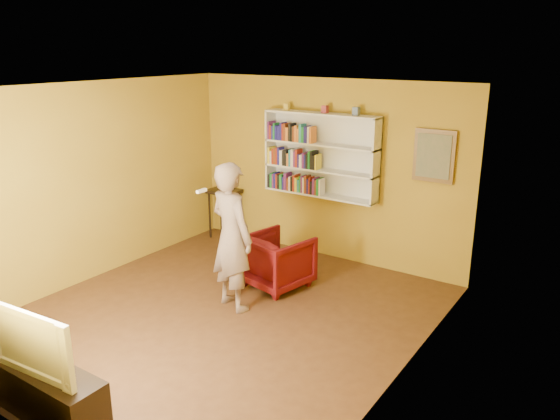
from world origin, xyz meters
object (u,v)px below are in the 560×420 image
(console_table, at_px, (224,198))
(tv_cabinet, at_px, (46,392))
(ruby_lustre, at_px, (224,178))
(bookshelf, at_px, (322,155))
(television, at_px, (39,338))
(person, at_px, (232,237))
(armchair, at_px, (277,261))

(console_table, xyz_separation_m, tv_cabinet, (1.68, -4.50, -0.47))
(console_table, xyz_separation_m, ruby_lustre, (-0.00, 0.00, 0.34))
(bookshelf, distance_m, console_table, 2.00)
(tv_cabinet, relative_size, television, 1.22)
(bookshelf, relative_size, console_table, 2.15)
(person, height_order, tv_cabinet, person)
(bookshelf, relative_size, ruby_lustre, 6.60)
(bookshelf, relative_size, person, 0.98)
(armchair, distance_m, television, 3.40)
(armchair, relative_size, tv_cabinet, 0.63)
(television, bearing_deg, armchair, 82.74)
(armchair, bearing_deg, bookshelf, -74.90)
(bookshelf, bearing_deg, person, -91.27)
(television, bearing_deg, person, 84.43)
(bookshelf, relative_size, television, 1.72)
(tv_cabinet, xyz_separation_m, television, (0.00, 0.00, 0.53))
(armchair, bearing_deg, tv_cabinet, 99.29)
(console_table, height_order, television, television)
(console_table, distance_m, television, 4.80)
(armchair, distance_m, tv_cabinet, 3.38)
(bookshelf, xyz_separation_m, ruby_lustre, (-1.77, -0.16, -0.56))
(bookshelf, bearing_deg, console_table, -174.86)
(ruby_lustre, height_order, tv_cabinet, ruby_lustre)
(person, bearing_deg, tv_cabinet, 104.47)
(tv_cabinet, bearing_deg, armchair, 87.24)
(armchair, relative_size, television, 0.77)
(person, bearing_deg, bookshelf, -75.74)
(console_table, height_order, person, person)
(person, xyz_separation_m, television, (-0.05, -2.56, -0.17))
(ruby_lustre, relative_size, tv_cabinet, 0.21)
(console_table, bearing_deg, bookshelf, 5.14)
(ruby_lustre, bearing_deg, television, -69.53)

